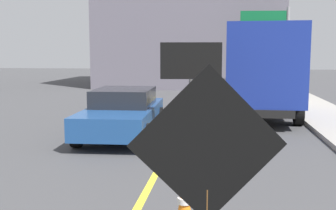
# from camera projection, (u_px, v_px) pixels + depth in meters

# --- Properties ---
(lane_center_stripe) EXTENTS (0.14, 36.00, 0.01)m
(lane_center_stripe) POSITION_uv_depth(u_px,v_px,m) (144.00, 195.00, 7.07)
(lane_center_stripe) COLOR yellow
(lane_center_stripe) RESTS_ON ground
(roadwork_sign) EXTENTS (1.61, 0.34, 2.33)m
(roadwork_sign) POSITION_uv_depth(u_px,v_px,m) (208.00, 149.00, 4.16)
(roadwork_sign) COLOR #593819
(roadwork_sign) RESTS_ON ground
(arrow_board_trailer) EXTENTS (1.60, 1.89, 2.70)m
(arrow_board_trailer) POSITION_uv_depth(u_px,v_px,m) (191.00, 127.00, 10.88)
(arrow_board_trailer) COLOR orange
(arrow_board_trailer) RESTS_ON ground
(box_truck) EXTENTS (2.85, 7.77, 3.38)m
(box_truck) POSITION_uv_depth(u_px,v_px,m) (260.00, 68.00, 15.83)
(box_truck) COLOR black
(box_truck) RESTS_ON ground
(pickup_car) EXTENTS (2.13, 4.72, 1.38)m
(pickup_car) POSITION_uv_depth(u_px,v_px,m) (123.00, 112.00, 12.03)
(pickup_car) COLOR navy
(pickup_car) RESTS_ON ground
(highway_guide_sign) EXTENTS (2.79, 0.29, 5.00)m
(highway_guide_sign) POSITION_uv_depth(u_px,v_px,m) (274.00, 35.00, 23.55)
(highway_guide_sign) COLOR gray
(highway_guide_sign) RESTS_ON ground
(far_building_block) EXTENTS (12.60, 9.70, 10.45)m
(far_building_block) POSITION_uv_depth(u_px,v_px,m) (191.00, 15.00, 30.54)
(far_building_block) COLOR slate
(far_building_block) RESTS_ON ground
(traffic_cone_near_sign) EXTENTS (0.36, 0.36, 0.77)m
(traffic_cone_near_sign) POSITION_uv_depth(u_px,v_px,m) (184.00, 205.00, 5.60)
(traffic_cone_near_sign) COLOR black
(traffic_cone_near_sign) RESTS_ON ground
(traffic_cone_mid_lane) EXTENTS (0.36, 0.36, 0.70)m
(traffic_cone_mid_lane) POSITION_uv_depth(u_px,v_px,m) (176.00, 152.00, 8.73)
(traffic_cone_mid_lane) COLOR black
(traffic_cone_mid_lane) RESTS_ON ground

